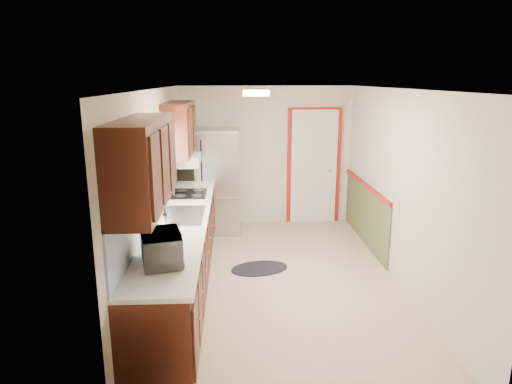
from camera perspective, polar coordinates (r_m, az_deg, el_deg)
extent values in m
cube|color=#C6A98B|center=(5.98, 2.86, -10.92)|extent=(3.20, 5.20, 0.12)
cube|color=white|center=(5.43, 3.18, 12.73)|extent=(3.20, 5.20, 0.12)
cube|color=beige|center=(8.02, 1.21, 4.55)|extent=(3.20, 0.10, 2.40)
cube|color=beige|center=(3.23, 7.54, -10.21)|extent=(3.20, 0.10, 2.40)
cube|color=beige|center=(5.63, -12.35, 0.14)|extent=(0.10, 5.20, 2.40)
cube|color=beige|center=(5.92, 17.60, 0.48)|extent=(0.10, 5.20, 2.40)
cube|color=#36140C|center=(5.54, -9.35, -8.13)|extent=(0.60, 4.00, 0.90)
cube|color=white|center=(5.38, -9.39, -3.48)|extent=(0.63, 4.00, 0.04)
cube|color=#5DA8E3|center=(5.34, -12.74, -0.47)|extent=(0.02, 4.00, 0.55)
cube|color=#36140C|center=(3.93, -14.01, 3.43)|extent=(0.35, 1.40, 0.75)
cube|color=#36140C|center=(6.58, -9.58, 7.76)|extent=(0.35, 1.20, 0.75)
cube|color=white|center=(5.35, -12.77, 4.00)|extent=(0.02, 1.00, 0.90)
cube|color=#BC5A23|center=(5.30, -12.49, 7.74)|extent=(0.05, 1.12, 0.24)
cube|color=#B7B7BC|center=(5.46, -9.33, -2.92)|extent=(0.52, 0.82, 0.02)
cube|color=white|center=(6.68, -8.95, 3.98)|extent=(0.45, 0.60, 0.15)
cube|color=maroon|center=(8.13, 7.21, 3.14)|extent=(0.94, 0.05, 2.08)
cube|color=white|center=(8.11, 7.24, 3.10)|extent=(0.80, 0.04, 2.00)
cube|color=#4C5630|center=(7.35, 13.49, -2.74)|extent=(0.02, 2.30, 0.90)
cube|color=maroon|center=(7.23, 13.61, 0.83)|extent=(0.04, 2.30, 0.06)
cylinder|color=#FFD88C|center=(5.20, 0.04, 12.26)|extent=(0.30, 0.30, 0.06)
imported|color=white|center=(4.09, -11.71, -6.47)|extent=(0.39, 0.55, 0.34)
cube|color=#B7B7BC|center=(7.63, -4.78, 1.43)|extent=(0.72, 0.67, 1.73)
cylinder|color=black|center=(7.30, -6.74, 0.10)|extent=(0.02, 0.02, 1.21)
ellipsoid|color=black|center=(6.29, 0.42, -9.53)|extent=(0.89, 0.68, 0.01)
cube|color=black|center=(6.46, -8.34, -0.20)|extent=(0.47, 0.57, 0.02)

